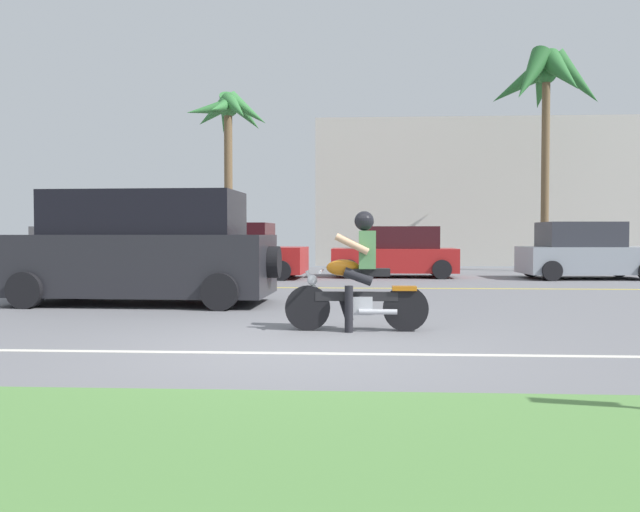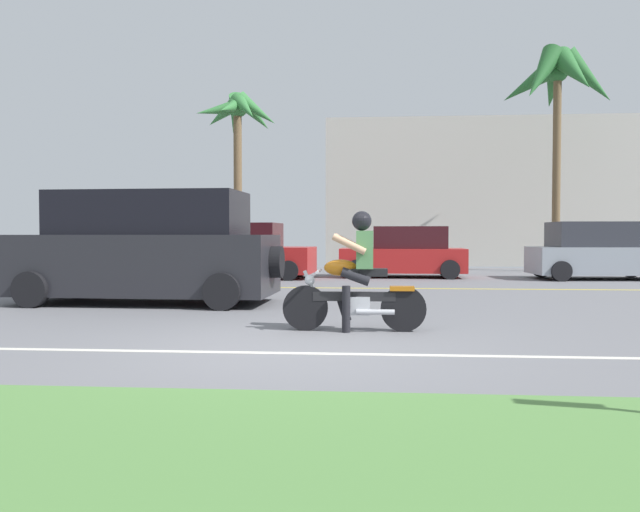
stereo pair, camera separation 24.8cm
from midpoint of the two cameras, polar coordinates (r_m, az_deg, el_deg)
name	(u,v)px [view 2 (the right image)]	position (r m, az deg, el deg)	size (l,w,h in m)	color
ground	(313,316)	(10.25, 0.05, -5.37)	(56.00, 30.00, 0.04)	slate
grass_median	(180,489)	(3.38, -10.19, -19.78)	(56.00, 3.80, 0.06)	#548442
lane_line_near	(285,353)	(6.98, -2.15, -8.62)	(50.40, 0.12, 0.01)	silver
lane_line_far	(333,288)	(15.36, 1.58, -2.85)	(50.40, 0.12, 0.01)	yellow
motorcyclist	(355,280)	(8.50, 4.01, -2.19)	(1.90, 0.62, 1.59)	black
suv_nearby	(147,250)	(12.30, -14.55, 0.56)	(5.01, 2.23, 2.07)	#232328
parked_car_0	(91,251)	(22.78, -19.43, 0.40)	(4.27, 2.02, 1.55)	white
parked_car_1	(247,252)	(19.00, -6.11, 0.31)	(3.85, 2.19, 1.62)	#AD1E1E
parked_car_2	(404,254)	(19.43, 7.89, 0.22)	(3.74, 1.90, 1.52)	#AD1E1E
parked_car_3	(595,253)	(20.00, 23.64, 0.27)	(3.78, 2.08, 1.64)	#8C939E
palm_tree_0	(238,120)	(22.69, -7.03, 11.96)	(2.95, 2.98, 6.27)	brown
palm_tree_1	(557,85)	(24.23, 20.63, 14.07)	(4.00, 4.25, 7.72)	brown
building_far	(519,194)	(28.91, 17.50, 5.28)	(16.33, 4.00, 6.04)	#BCB7AD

